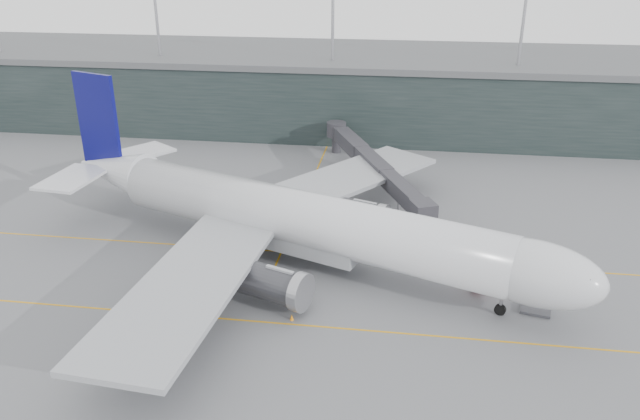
# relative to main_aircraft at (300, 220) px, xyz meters

# --- Properties ---
(ground) EXTENTS (320.00, 320.00, 0.00)m
(ground) POSITION_rel_main_aircraft_xyz_m (-7.80, 6.16, -5.67)
(ground) COLOR slate
(ground) RESTS_ON ground
(taxiline_a) EXTENTS (160.00, 0.25, 0.02)m
(taxiline_a) POSITION_rel_main_aircraft_xyz_m (-7.80, 2.16, -5.66)
(taxiline_a) COLOR orange
(taxiline_a) RESTS_ON ground
(taxiline_b) EXTENTS (160.00, 0.25, 0.02)m
(taxiline_b) POSITION_rel_main_aircraft_xyz_m (-7.80, -13.84, -5.66)
(taxiline_b) COLOR orange
(taxiline_b) RESTS_ON ground
(taxiline_lead_main) EXTENTS (0.25, 60.00, 0.02)m
(taxiline_lead_main) POSITION_rel_main_aircraft_xyz_m (-2.80, 26.16, -5.66)
(taxiline_lead_main) COLOR orange
(taxiline_lead_main) RESTS_ON ground
(terminal) EXTENTS (240.00, 36.00, 29.00)m
(terminal) POSITION_rel_main_aircraft_xyz_m (-7.81, 64.15, 1.94)
(terminal) COLOR black
(terminal) RESTS_ON ground
(main_aircraft) EXTENTS (69.49, 64.18, 20.22)m
(main_aircraft) POSITION_rel_main_aircraft_xyz_m (0.00, 0.00, 0.00)
(main_aircraft) COLOR silver
(main_aircraft) RESTS_ON ground
(jet_bridge) EXTENTS (17.66, 42.94, 5.79)m
(jet_bridge) POSITION_rel_main_aircraft_xyz_m (8.97, 27.52, -1.34)
(jet_bridge) COLOR #302F35
(jet_bridge) RESTS_ON ground
(gse_cart) EXTENTS (2.31, 1.83, 1.38)m
(gse_cart) POSITION_rel_main_aircraft_xyz_m (21.43, -4.17, -4.91)
(gse_cart) COLOR #BB0D11
(gse_cart) RESTS_ON ground
(baggage_dolly) EXTENTS (3.59, 3.12, 0.31)m
(baggage_dolly) POSITION_rel_main_aircraft_xyz_m (27.12, -7.58, -5.49)
(baggage_dolly) COLOR #38383D
(baggage_dolly) RESTS_ON ground
(uld_a) EXTENTS (2.69, 2.44, 2.00)m
(uld_a) POSITION_rel_main_aircraft_xyz_m (-13.79, 16.45, -4.63)
(uld_a) COLOR #343439
(uld_a) RESTS_ON ground
(uld_b) EXTENTS (2.07, 1.75, 1.72)m
(uld_b) POSITION_rel_main_aircraft_xyz_m (-11.83, 17.14, -4.77)
(uld_b) COLOR #343439
(uld_b) RESTS_ON ground
(uld_c) EXTENTS (2.62, 2.39, 1.93)m
(uld_c) POSITION_rel_main_aircraft_xyz_m (-8.20, 16.86, -4.66)
(uld_c) COLOR #343439
(uld_c) RESTS_ON ground
(cone_nose) EXTENTS (0.43, 0.43, 0.68)m
(cone_nose) POSITION_rel_main_aircraft_xyz_m (24.30, 1.01, -5.34)
(cone_nose) COLOR red
(cone_nose) RESTS_ON ground
(cone_wing_stbd) EXTENTS (0.43, 0.43, 0.68)m
(cone_wing_stbd) POSITION_rel_main_aircraft_xyz_m (1.36, -13.05, -5.34)
(cone_wing_stbd) COLOR orange
(cone_wing_stbd) RESTS_ON ground
(cone_wing_port) EXTENTS (0.48, 0.48, 0.76)m
(cone_wing_port) POSITION_rel_main_aircraft_xyz_m (2.94, 16.43, -5.29)
(cone_wing_port) COLOR #FF650E
(cone_wing_port) RESTS_ON ground
(cone_tail) EXTENTS (0.48, 0.48, 0.76)m
(cone_tail) POSITION_rel_main_aircraft_xyz_m (-15.13, -4.60, -5.29)
(cone_tail) COLOR #EA400D
(cone_tail) RESTS_ON ground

